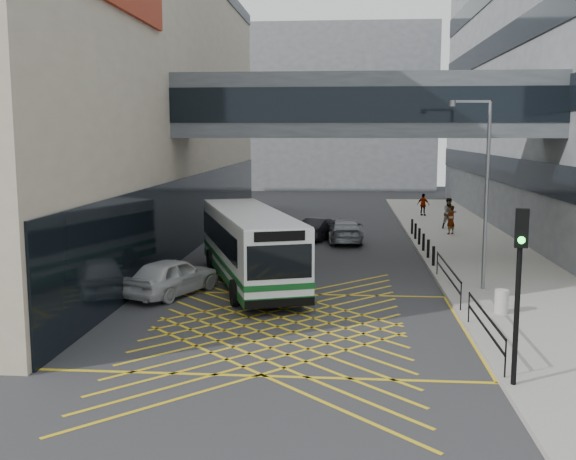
% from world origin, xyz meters
% --- Properties ---
extents(ground, '(120.00, 120.00, 0.00)m').
position_xyz_m(ground, '(0.00, 0.00, 0.00)').
color(ground, '#333335').
extents(building_far, '(28.00, 16.00, 18.00)m').
position_xyz_m(building_far, '(-2.00, 60.00, 9.00)').
color(building_far, slate).
rests_on(building_far, ground).
extents(skybridge, '(20.00, 4.10, 3.00)m').
position_xyz_m(skybridge, '(3.00, 12.00, 7.50)').
color(skybridge, '#4B5055').
rests_on(skybridge, ground).
extents(pavement, '(6.00, 54.00, 0.16)m').
position_xyz_m(pavement, '(9.00, 15.00, 0.08)').
color(pavement, '#9B968D').
rests_on(pavement, ground).
extents(box_junction, '(12.00, 9.00, 0.01)m').
position_xyz_m(box_junction, '(0.00, 0.00, 0.00)').
color(box_junction, gold).
rests_on(box_junction, ground).
extents(bus, '(5.85, 11.08, 3.04)m').
position_xyz_m(bus, '(-1.82, 6.38, 1.63)').
color(bus, white).
rests_on(bus, ground).
extents(car_white, '(3.67, 5.07, 1.49)m').
position_xyz_m(car_white, '(-4.50, 4.03, 0.75)').
color(car_white, silver).
rests_on(car_white, ground).
extents(car_dark, '(2.93, 4.38, 1.28)m').
position_xyz_m(car_dark, '(0.67, 18.45, 0.64)').
color(car_dark, black).
rests_on(car_dark, ground).
extents(car_silver, '(2.29, 4.87, 1.48)m').
position_xyz_m(car_silver, '(2.15, 17.50, 0.74)').
color(car_silver, gray).
rests_on(car_silver, ground).
extents(traffic_light, '(0.33, 0.51, 4.33)m').
position_xyz_m(traffic_light, '(6.23, -5.08, 2.98)').
color(traffic_light, black).
rests_on(traffic_light, pavement).
extents(street_lamp, '(1.66, 0.39, 7.29)m').
position_xyz_m(street_lamp, '(7.41, 5.36, 4.31)').
color(street_lamp, slate).
rests_on(street_lamp, pavement).
extents(litter_bin, '(0.47, 0.47, 0.81)m').
position_xyz_m(litter_bin, '(7.46, 1.73, 0.56)').
color(litter_bin, '#ADA89E').
rests_on(litter_bin, pavement).
extents(kerb_railings, '(0.05, 12.54, 1.00)m').
position_xyz_m(kerb_railings, '(6.15, 1.78, 0.88)').
color(kerb_railings, black).
rests_on(kerb_railings, pavement).
extents(bollards, '(0.14, 10.14, 0.90)m').
position_xyz_m(bollards, '(6.25, 15.00, 0.61)').
color(bollards, black).
rests_on(bollards, pavement).
extents(pedestrian_a, '(0.85, 0.82, 1.74)m').
position_xyz_m(pedestrian_a, '(8.56, 20.06, 1.03)').
color(pedestrian_a, gray).
rests_on(pedestrian_a, pavement).
extents(pedestrian_b, '(1.06, 0.77, 1.96)m').
position_xyz_m(pedestrian_b, '(8.85, 22.50, 1.14)').
color(pedestrian_b, gray).
rests_on(pedestrian_b, pavement).
extents(pedestrian_c, '(1.07, 0.89, 1.63)m').
position_xyz_m(pedestrian_c, '(7.98, 29.35, 0.98)').
color(pedestrian_c, gray).
rests_on(pedestrian_c, pavement).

